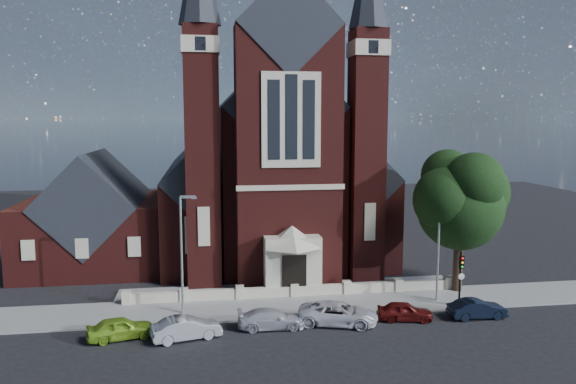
{
  "coord_description": "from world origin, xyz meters",
  "views": [
    {
      "loc": [
        -6.45,
        -33.03,
        13.09
      ],
      "look_at": [
        0.37,
        12.0,
        7.13
      ],
      "focal_mm": 35.0,
      "sensor_mm": 36.0,
      "label": 1
    }
  ],
  "objects_px": {
    "street_lamp_right": "(440,239)",
    "car_navy": "(477,309)",
    "parish_hall": "(96,222)",
    "car_silver_b": "(271,319)",
    "car_lime_van": "(120,328)",
    "car_white_suv": "(338,313)",
    "car_silver_a": "(186,328)",
    "street_tree": "(463,202)",
    "car_dark_red": "(405,311)",
    "church": "(268,168)",
    "street_lamp_left": "(183,248)",
    "traffic_signal": "(461,272)"
  },
  "relations": [
    {
      "from": "church",
      "to": "car_white_suv",
      "type": "height_order",
      "value": "church"
    },
    {
      "from": "street_lamp_left",
      "to": "traffic_signal",
      "type": "height_order",
      "value": "street_lamp_left"
    },
    {
      "from": "car_silver_b",
      "to": "car_white_suv",
      "type": "distance_m",
      "value": 4.32
    },
    {
      "from": "parish_hall",
      "to": "street_lamp_left",
      "type": "relative_size",
      "value": 1.51
    },
    {
      "from": "church",
      "to": "street_tree",
      "type": "distance_m",
      "value": 21.38
    },
    {
      "from": "parish_hall",
      "to": "traffic_signal",
      "type": "height_order",
      "value": "parish_hall"
    },
    {
      "from": "parish_hall",
      "to": "car_silver_b",
      "type": "height_order",
      "value": "parish_hall"
    },
    {
      "from": "car_silver_a",
      "to": "car_navy",
      "type": "height_order",
      "value": "car_silver_a"
    },
    {
      "from": "car_silver_a",
      "to": "street_lamp_right",
      "type": "bearing_deg",
      "value": -90.57
    },
    {
      "from": "street_lamp_right",
      "to": "car_navy",
      "type": "height_order",
      "value": "street_lamp_right"
    },
    {
      "from": "street_tree",
      "to": "car_navy",
      "type": "height_order",
      "value": "street_tree"
    },
    {
      "from": "car_silver_b",
      "to": "car_dark_red",
      "type": "relative_size",
      "value": 1.18
    },
    {
      "from": "traffic_signal",
      "to": "car_white_suv",
      "type": "height_order",
      "value": "traffic_signal"
    },
    {
      "from": "car_silver_a",
      "to": "car_white_suv",
      "type": "height_order",
      "value": "car_white_suv"
    },
    {
      "from": "street_lamp_right",
      "to": "car_dark_red",
      "type": "xyz_separation_m",
      "value": [
        -3.71,
        -3.29,
        -3.99
      ]
    },
    {
      "from": "car_silver_a",
      "to": "car_dark_red",
      "type": "distance_m",
      "value": 14.07
    },
    {
      "from": "traffic_signal",
      "to": "car_navy",
      "type": "distance_m",
      "value": 2.83
    },
    {
      "from": "car_lime_van",
      "to": "car_white_suv",
      "type": "xyz_separation_m",
      "value": [
        13.45,
        0.42,
        0.04
      ]
    },
    {
      "from": "car_silver_b",
      "to": "car_dark_red",
      "type": "bearing_deg",
      "value": -87.87
    },
    {
      "from": "parish_hall",
      "to": "car_dark_red",
      "type": "bearing_deg",
      "value": -37.69
    },
    {
      "from": "street_lamp_left",
      "to": "car_dark_red",
      "type": "bearing_deg",
      "value": -12.96
    },
    {
      "from": "car_lime_van",
      "to": "car_navy",
      "type": "xyz_separation_m",
      "value": [
        22.8,
        0.12,
        -0.04
      ]
    },
    {
      "from": "church",
      "to": "traffic_signal",
      "type": "xyz_separation_m",
      "value": [
        11.0,
        -20.52,
        -5.6
      ]
    },
    {
      "from": "traffic_signal",
      "to": "car_silver_a",
      "type": "height_order",
      "value": "traffic_signal"
    },
    {
      "from": "street_lamp_left",
      "to": "car_navy",
      "type": "bearing_deg",
      "value": -10.66
    },
    {
      "from": "parish_hall",
      "to": "car_dark_red",
      "type": "height_order",
      "value": "parish_hall"
    },
    {
      "from": "car_white_suv",
      "to": "street_tree",
      "type": "bearing_deg",
      "value": -48.26
    },
    {
      "from": "car_dark_red",
      "to": "car_navy",
      "type": "distance_m",
      "value": 4.9
    },
    {
      "from": "parish_hall",
      "to": "car_white_suv",
      "type": "distance_m",
      "value": 25.12
    },
    {
      "from": "car_dark_red",
      "to": "street_tree",
      "type": "bearing_deg",
      "value": -39.92
    },
    {
      "from": "street_tree",
      "to": "car_navy",
      "type": "relative_size",
      "value": 2.79
    },
    {
      "from": "car_silver_a",
      "to": "car_white_suv",
      "type": "distance_m",
      "value": 9.62
    },
    {
      "from": "street_lamp_left",
      "to": "car_white_suv",
      "type": "height_order",
      "value": "street_lamp_left"
    },
    {
      "from": "street_tree",
      "to": "car_silver_a",
      "type": "height_order",
      "value": "street_tree"
    },
    {
      "from": "street_lamp_right",
      "to": "street_lamp_left",
      "type": "bearing_deg",
      "value": 180.0
    },
    {
      "from": "car_lime_van",
      "to": "car_dark_red",
      "type": "bearing_deg",
      "value": -102.76
    },
    {
      "from": "car_silver_b",
      "to": "church",
      "type": "bearing_deg",
      "value": -4.64
    },
    {
      "from": "church",
      "to": "car_silver_a",
      "type": "height_order",
      "value": "church"
    },
    {
      "from": "street_lamp_left",
      "to": "street_lamp_right",
      "type": "height_order",
      "value": "same"
    },
    {
      "from": "street_lamp_left",
      "to": "car_silver_b",
      "type": "distance_m",
      "value": 7.58
    },
    {
      "from": "street_tree",
      "to": "car_lime_van",
      "type": "height_order",
      "value": "street_tree"
    },
    {
      "from": "street_lamp_right",
      "to": "car_lime_van",
      "type": "bearing_deg",
      "value": -170.22
    },
    {
      "from": "street_lamp_right",
      "to": "car_silver_a",
      "type": "height_order",
      "value": "street_lamp_right"
    },
    {
      "from": "street_tree",
      "to": "car_lime_van",
      "type": "distance_m",
      "value": 25.53
    },
    {
      "from": "church",
      "to": "car_lime_van",
      "type": "relative_size",
      "value": 8.91
    },
    {
      "from": "parish_hall",
      "to": "car_silver_b",
      "type": "relative_size",
      "value": 2.89
    },
    {
      "from": "street_lamp_left",
      "to": "car_lime_van",
      "type": "height_order",
      "value": "street_lamp_left"
    },
    {
      "from": "parish_hall",
      "to": "car_white_suv",
      "type": "relative_size",
      "value": 2.4
    },
    {
      "from": "car_lime_van",
      "to": "street_tree",
      "type": "bearing_deg",
      "value": -91.48
    },
    {
      "from": "car_silver_a",
      "to": "car_silver_b",
      "type": "distance_m",
      "value": 5.33
    }
  ]
}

